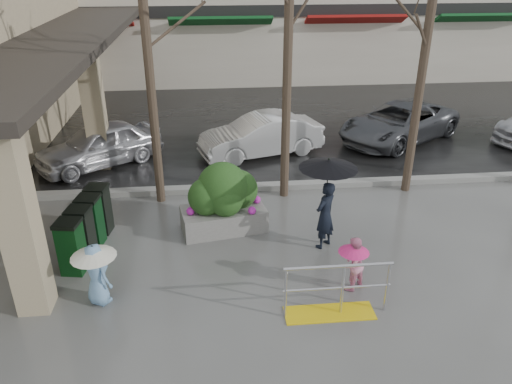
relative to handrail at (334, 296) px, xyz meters
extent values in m
plane|color=#51514F|center=(-1.36, 1.20, -0.38)|extent=(120.00, 120.00, 0.00)
cube|color=black|center=(-1.36, 23.20, -0.37)|extent=(120.00, 36.00, 0.01)
cube|color=gray|center=(-1.36, 5.20, -0.30)|extent=(120.00, 0.30, 0.15)
cube|color=#2D2823|center=(-6.16, 9.20, 3.25)|extent=(2.80, 18.00, 0.25)
cube|color=tan|center=(-5.26, 0.70, 1.37)|extent=(0.55, 0.55, 3.50)
cube|color=tan|center=(-5.26, 7.20, 1.37)|extent=(0.55, 0.55, 3.50)
cube|color=beige|center=(0.64, 19.20, 1.62)|extent=(34.00, 6.00, 4.00)
cube|color=maroon|center=(-7.36, 16.30, 2.47)|extent=(4.50, 1.68, 0.87)
cube|color=#0F4C1E|center=(-1.36, 16.30, 2.47)|extent=(4.50, 1.68, 0.87)
cube|color=maroon|center=(4.64, 16.30, 2.47)|extent=(4.50, 1.68, 0.87)
cube|color=#0F4C1E|center=(10.64, 16.30, 2.47)|extent=(4.50, 1.68, 0.87)
cube|color=black|center=(0.64, 16.30, 3.02)|extent=(34.00, 0.35, 0.50)
cube|color=yellow|center=(-0.06, 0.00, -0.37)|extent=(1.60, 0.50, 0.02)
cylinder|color=silver|center=(-0.86, 0.00, 0.12)|extent=(0.05, 0.05, 1.00)
cylinder|color=silver|center=(0.14, 0.00, 0.12)|extent=(0.05, 0.05, 1.00)
cylinder|color=silver|center=(0.94, 0.00, 0.12)|extent=(0.05, 0.05, 1.00)
cylinder|color=silver|center=(0.04, 0.00, 0.62)|extent=(1.90, 0.06, 0.06)
cylinder|color=silver|center=(0.04, 0.00, 0.17)|extent=(1.90, 0.04, 0.04)
cylinder|color=#382B21|center=(-3.36, 4.80, 3.02)|extent=(0.22, 0.22, 6.80)
cylinder|color=#382B21|center=(-0.16, 4.80, 3.12)|extent=(0.22, 0.22, 7.00)
cylinder|color=#382B21|center=(3.14, 4.80, 2.87)|extent=(0.22, 0.22, 6.50)
imported|color=black|center=(0.32, 2.23, 0.38)|extent=(0.65, 0.64, 1.52)
cylinder|color=black|center=(0.32, 2.23, 1.16)|extent=(0.02, 0.02, 0.96)
cone|color=black|center=(0.32, 2.23, 1.55)|extent=(1.21, 1.21, 0.18)
sphere|color=black|center=(0.32, 2.23, 1.66)|extent=(0.05, 0.05, 0.05)
imported|color=pink|center=(0.51, 0.70, 0.17)|extent=(0.67, 0.62, 1.09)
cylinder|color=black|center=(0.51, 0.70, 0.37)|extent=(0.02, 0.02, 0.47)
cone|color=#E9247B|center=(0.51, 0.70, 0.52)|extent=(0.58, 0.58, 0.18)
sphere|color=black|center=(0.51, 0.70, 0.63)|extent=(0.05, 0.05, 0.05)
imported|color=#719FC9|center=(-4.16, 0.74, 0.22)|extent=(0.69, 0.68, 1.20)
cylinder|color=black|center=(-4.16, 0.74, 0.50)|extent=(0.02, 0.02, 0.56)
cone|color=white|center=(-4.16, 0.74, 0.69)|extent=(0.80, 0.80, 0.18)
sphere|color=black|center=(-4.16, 0.74, 0.80)|extent=(0.05, 0.05, 0.05)
cube|color=gray|center=(-1.81, 3.17, -0.11)|extent=(2.02, 1.26, 0.52)
ellipsoid|color=#193D13|center=(-1.81, 3.17, 0.67)|extent=(1.15, 1.04, 1.21)
sphere|color=#193D13|center=(-2.17, 3.07, 0.52)|extent=(0.83, 0.83, 0.83)
sphere|color=#193D13|center=(-1.44, 3.33, 0.54)|extent=(0.87, 0.87, 0.87)
cube|color=#0D3914|center=(-4.84, 1.78, 0.15)|extent=(0.49, 0.49, 1.05)
cube|color=black|center=(-4.84, 1.78, 0.73)|extent=(0.53, 0.53, 0.08)
cube|color=black|center=(-4.76, 2.30, 0.15)|extent=(0.49, 0.49, 1.05)
cube|color=black|center=(-4.76, 2.30, 0.73)|extent=(0.53, 0.53, 0.08)
cube|color=#0D3917|center=(-4.67, 2.82, 0.15)|extent=(0.49, 0.49, 1.05)
cube|color=black|center=(-4.67, 2.82, 0.73)|extent=(0.53, 0.53, 0.08)
cube|color=black|center=(-4.59, 3.34, 0.15)|extent=(0.49, 0.49, 1.05)
cube|color=black|center=(-4.59, 3.34, 0.73)|extent=(0.53, 0.53, 0.08)
imported|color=silver|center=(-5.32, 7.37, 0.25)|extent=(3.89, 3.33, 1.26)
imported|color=white|center=(-0.46, 7.74, 0.25)|extent=(4.05, 2.39, 1.26)
imported|color=#4E5055|center=(4.28, 8.60, 0.25)|extent=(4.93, 4.26, 1.26)
camera|label=1|loc=(-2.04, -6.86, 5.44)|focal=35.00mm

